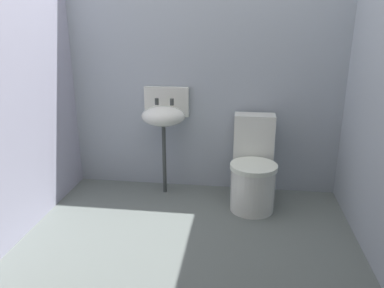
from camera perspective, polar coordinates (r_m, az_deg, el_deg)
name	(u,v)px	position (r m, az deg, el deg)	size (l,w,h in m)	color
ground_plane	(187,250)	(2.90, -0.73, -15.71)	(2.92, 2.56, 0.08)	slate
wall_back	(204,66)	(3.56, 1.87, 11.65)	(2.92, 0.10, 2.35)	#9FA8B4
wall_left	(5,80)	(3.02, -26.26, 8.66)	(0.10, 2.36, 2.35)	#A3A2BA
toilet_near_wall	(253,171)	(3.36, 9.17, -4.07)	(0.40, 0.59, 0.78)	white
sink	(164,115)	(3.47, -4.25, 4.38)	(0.42, 0.35, 0.99)	#3A3E3D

